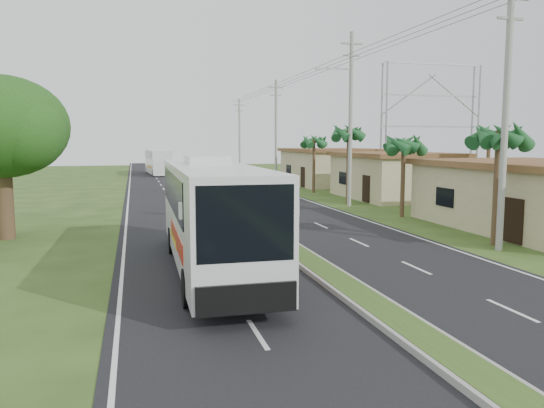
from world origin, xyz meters
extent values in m
plane|color=#2D4419|center=(0.00, 0.00, 0.00)|extent=(180.00, 180.00, 0.00)
cube|color=black|center=(0.00, 20.00, 0.01)|extent=(14.00, 160.00, 0.02)
cube|color=gray|center=(0.00, 20.00, 0.10)|extent=(1.20, 160.00, 0.17)
cube|color=#2D4419|center=(0.00, 20.00, 0.18)|extent=(0.95, 160.00, 0.02)
cube|color=silver|center=(-6.70, 20.00, 0.00)|extent=(0.12, 160.00, 0.01)
cube|color=silver|center=(6.70, 20.00, 0.00)|extent=(0.12, 160.00, 0.01)
cube|color=tan|center=(14.00, 6.00, 1.60)|extent=(8.00, 12.00, 3.20)
cube|color=brown|center=(14.00, 6.00, 3.36)|extent=(8.60, 12.60, 0.32)
cube|color=tan|center=(14.00, 22.00, 1.68)|extent=(7.00, 10.00, 3.35)
cube|color=brown|center=(14.00, 22.00, 3.51)|extent=(7.60, 10.60, 0.32)
cube|color=tan|center=(14.00, 36.00, 1.75)|extent=(8.00, 11.00, 3.50)
cube|color=brown|center=(14.00, 36.00, 3.66)|extent=(8.60, 11.60, 0.32)
cylinder|color=#473321|center=(9.00, 3.00, 2.50)|extent=(0.26, 0.26, 5.00)
cylinder|color=#473321|center=(9.40, 12.00, 2.30)|extent=(0.26, 0.26, 4.60)
cylinder|color=#473321|center=(8.80, 19.00, 2.70)|extent=(0.26, 0.26, 5.40)
cylinder|color=#473321|center=(9.30, 28.00, 2.40)|extent=(0.26, 0.26, 4.80)
cylinder|color=#473321|center=(17.50, 15.00, 2.60)|extent=(0.26, 0.26, 5.20)
cylinder|color=#473321|center=(-12.00, 10.00, 2.00)|extent=(0.70, 0.70, 4.00)
ellipsoid|color=#1B4612|center=(-12.00, 10.00, 5.20)|extent=(6.00, 6.00, 4.68)
sphere|color=#1B4612|center=(-10.80, 9.00, 4.90)|extent=(3.40, 3.40, 3.40)
cylinder|color=gray|center=(8.50, 2.00, 5.50)|extent=(0.28, 0.28, 11.00)
cube|color=gray|center=(8.50, 2.00, 9.40)|extent=(1.20, 0.10, 0.10)
cylinder|color=gray|center=(8.50, 18.00, 6.00)|extent=(0.28, 0.28, 12.00)
cube|color=gray|center=(8.50, 18.00, 11.20)|extent=(1.60, 0.12, 0.12)
cube|color=gray|center=(8.50, 18.00, 10.40)|extent=(1.20, 0.10, 0.10)
cube|color=gray|center=(7.30, 18.00, 9.50)|extent=(2.40, 0.10, 0.10)
cylinder|color=gray|center=(8.50, 38.00, 5.50)|extent=(0.28, 0.28, 11.00)
cube|color=gray|center=(8.50, 38.00, 10.20)|extent=(1.60, 0.12, 0.12)
cube|color=gray|center=(8.50, 38.00, 9.40)|extent=(1.20, 0.10, 0.10)
cylinder|color=gray|center=(8.50, 58.00, 5.25)|extent=(0.28, 0.28, 10.50)
cube|color=gray|center=(8.50, 58.00, 9.70)|extent=(1.60, 0.12, 0.12)
cube|color=gray|center=(8.50, 58.00, 8.90)|extent=(1.20, 0.10, 0.10)
cylinder|color=gray|center=(17.00, 29.50, 6.00)|extent=(0.18, 0.18, 12.00)
cylinder|color=gray|center=(27.00, 29.50, 6.00)|extent=(0.18, 0.18, 12.00)
cylinder|color=gray|center=(17.00, 30.50, 6.00)|extent=(0.18, 0.18, 12.00)
cylinder|color=gray|center=(27.00, 30.50, 6.00)|extent=(0.18, 0.18, 12.00)
cube|color=gray|center=(22.00, 30.00, 6.00)|extent=(10.00, 0.14, 0.14)
cube|color=gray|center=(22.00, 30.00, 9.00)|extent=(10.00, 0.14, 0.14)
cube|color=gray|center=(22.00, 30.00, 12.00)|extent=(10.00, 0.14, 0.14)
cube|color=silver|center=(-3.64, 1.44, 2.09)|extent=(2.73, 12.43, 3.26)
cube|color=black|center=(-3.63, 2.06, 2.81)|extent=(2.75, 9.95, 1.30)
cube|color=black|center=(-3.71, -4.70, 2.61)|extent=(2.33, 0.17, 1.82)
cube|color=#AE210E|center=(-3.65, 0.20, 1.44)|extent=(2.70, 5.41, 0.57)
cube|color=yellow|center=(-3.63, 1.75, 1.18)|extent=(2.67, 3.13, 0.26)
cube|color=silver|center=(-3.62, 2.68, 3.87)|extent=(1.48, 2.50, 0.29)
cylinder|color=black|center=(-4.85, -2.47, 0.54)|extent=(0.34, 1.08, 1.07)
cylinder|color=black|center=(-2.52, -2.50, 0.54)|extent=(0.34, 1.08, 1.07)
cylinder|color=black|center=(-4.76, 4.77, 0.54)|extent=(0.34, 1.08, 1.07)
cylinder|color=black|center=(-2.43, 4.74, 0.54)|extent=(0.34, 1.08, 1.07)
cube|color=silver|center=(-2.93, 58.64, 1.77)|extent=(3.25, 11.75, 3.23)
cube|color=black|center=(-2.96, 59.14, 2.74)|extent=(3.11, 8.73, 1.10)
cube|color=#D85C15|center=(-2.87, 57.63, 1.15)|extent=(2.92, 5.71, 0.35)
cylinder|color=black|center=(-3.74, 53.78, 0.48)|extent=(0.36, 0.99, 0.97)
cylinder|color=black|center=(-1.52, 53.92, 0.48)|extent=(0.36, 0.99, 0.97)
cylinder|color=black|center=(-4.31, 62.85, 0.48)|extent=(0.36, 0.99, 0.97)
cylinder|color=black|center=(-2.10, 62.99, 0.48)|extent=(0.36, 0.99, 0.97)
imported|color=black|center=(-0.44, 13.36, 0.54)|extent=(1.87, 1.09, 1.09)
imported|color=maroon|center=(-0.44, 13.36, 1.47)|extent=(0.78, 0.64, 1.84)
camera|label=1|loc=(-6.20, -16.70, 4.51)|focal=35.00mm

